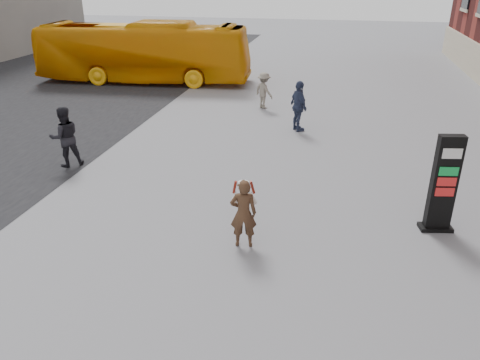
% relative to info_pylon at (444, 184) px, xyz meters
% --- Properties ---
extents(ground, '(100.00, 100.00, 0.00)m').
position_rel_info_pylon_xyz_m(ground, '(-4.74, -1.47, -1.13)').
color(ground, '#9E9EA3').
extents(info_pylon, '(0.78, 0.48, 2.27)m').
position_rel_info_pylon_xyz_m(info_pylon, '(0.00, 0.00, 0.00)').
color(info_pylon, black).
rests_on(info_pylon, ground).
extents(woman, '(0.66, 0.62, 1.55)m').
position_rel_info_pylon_xyz_m(woman, '(-4.18, -1.56, -0.34)').
color(woman, '#412819').
rests_on(woman, ground).
extents(bus, '(11.11, 3.36, 3.05)m').
position_rel_info_pylon_xyz_m(bus, '(-12.46, 13.11, 0.39)').
color(bus, orange).
rests_on(bus, road).
extents(pedestrian_a, '(1.12, 1.10, 1.81)m').
position_rel_info_pylon_xyz_m(pedestrian_a, '(-10.28, 1.75, -0.23)').
color(pedestrian_a, black).
rests_on(pedestrian_a, ground).
extents(pedestrian_b, '(1.11, 1.06, 1.52)m').
position_rel_info_pylon_xyz_m(pedestrian_b, '(-5.52, 9.33, -0.37)').
color(pedestrian_b, gray).
rests_on(pedestrian_b, ground).
extents(pedestrian_c, '(0.96, 1.15, 1.84)m').
position_rel_info_pylon_xyz_m(pedestrian_c, '(-3.80, 6.56, -0.22)').
color(pedestrian_c, '#2F3856').
rests_on(pedestrian_c, ground).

